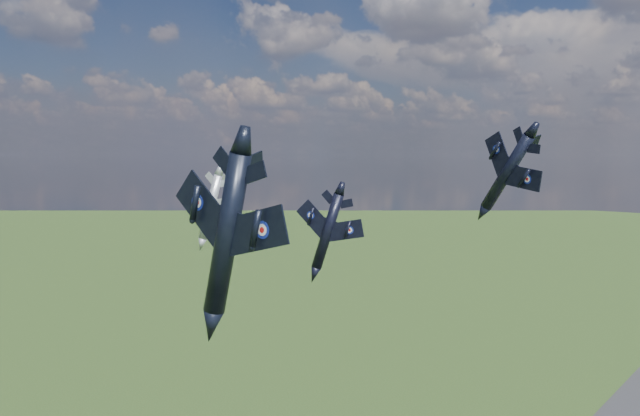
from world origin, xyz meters
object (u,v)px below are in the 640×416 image
Objects in this scene: jet_high_navy at (507,172)px; jet_left_silver at (211,207)px; jet_lead_navy at (328,231)px; jet_right_navy at (227,234)px.

jet_high_navy is 47.40m from jet_left_silver.
jet_left_silver is at bearing -151.25° from jet_high_navy.
jet_high_navy is 1.03× the size of jet_left_silver.
jet_high_navy is (14.95, 17.13, 6.96)m from jet_lead_navy.
jet_left_silver is at bearing 137.55° from jet_right_navy.
jet_left_silver is (-45.37, 36.66, -2.88)m from jet_right_navy.
jet_lead_navy is 23.77m from jet_high_navy.
jet_right_navy is 58.40m from jet_left_silver.
jet_right_navy is (14.20, -28.52, 3.60)m from jet_lead_navy.
jet_left_silver is (-46.12, -8.98, -6.23)m from jet_high_navy.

